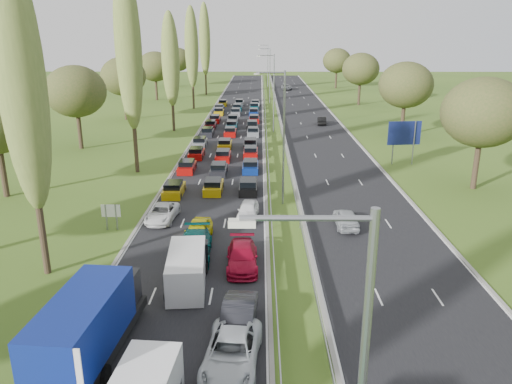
{
  "coord_description": "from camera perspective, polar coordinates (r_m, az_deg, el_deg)",
  "views": [
    {
      "loc": [
        2.43,
        -0.44,
        14.98
      ],
      "look_at": [
        2.05,
        41.89,
        1.5
      ],
      "focal_mm": 35.0,
      "sensor_mm": 36.0,
      "label": 1
    }
  ],
  "objects": [
    {
      "name": "ground",
      "position": [
        81.85,
        1.97,
        7.11
      ],
      "size": [
        260.0,
        260.0,
        0.0
      ],
      "primitive_type": "plane",
      "color": "#39561A",
      "rests_on": "ground"
    },
    {
      "name": "near_carriageway",
      "position": [
        84.41,
        -2.7,
        7.43
      ],
      "size": [
        10.5,
        215.0,
        0.04
      ],
      "primitive_type": "cube",
      "color": "black",
      "rests_on": "ground"
    },
    {
      "name": "far_carriageway",
      "position": [
        84.74,
        6.53,
        7.37
      ],
      "size": [
        10.5,
        215.0,
        0.04
      ],
      "primitive_type": "cube",
      "color": "black",
      "rests_on": "ground"
    },
    {
      "name": "central_reservation",
      "position": [
        84.21,
        1.93,
        7.79
      ],
      "size": [
        2.36,
        215.0,
        0.32
      ],
      "color": "gray",
      "rests_on": "ground"
    },
    {
      "name": "lamp_columns",
      "position": [
        78.98,
        2.05,
        11.13
      ],
      "size": [
        0.18,
        140.18,
        12.0
      ],
      "color": "gray",
      "rests_on": "ground"
    },
    {
      "name": "poplar_row",
      "position": [
        70.05,
        -11.36,
        15.21
      ],
      "size": [
        2.8,
        127.8,
        22.44
      ],
      "color": "#2D2116",
      "rests_on": "ground"
    },
    {
      "name": "woodland_left",
      "position": [
        68.02,
        -20.9,
        10.37
      ],
      "size": [
        8.0,
        166.0,
        11.1
      ],
      "color": "#2D2116",
      "rests_on": "ground"
    },
    {
      "name": "woodland_right",
      "position": [
        70.86,
        18.57,
        10.86
      ],
      "size": [
        8.0,
        153.0,
        11.1
      ],
      "color": "#2D2116",
      "rests_on": "ground"
    },
    {
      "name": "traffic_queue_fill",
      "position": [
        79.49,
        -2.91,
        7.1
      ],
      "size": [
        9.01,
        67.35,
        0.8
      ],
      "color": "#BF990C",
      "rests_on": "ground"
    },
    {
      "name": "near_car_2",
      "position": [
        42.42,
        -10.67,
        -2.37
      ],
      "size": [
        2.5,
        4.82,
        1.3
      ],
      "primitive_type": "imported",
      "rotation": [
        0.0,
        0.0,
        -0.08
      ],
      "color": "white",
      "rests_on": "near_carriageway"
    },
    {
      "name": "near_car_7",
      "position": [
        35.23,
        -7.0,
        -6.18
      ],
      "size": [
        2.5,
        5.61,
        1.6
      ],
      "primitive_type": "imported",
      "rotation": [
        0.0,
        0.0,
        0.05
      ],
      "color": "#054D49",
      "rests_on": "near_carriageway"
    },
    {
      "name": "near_car_8",
      "position": [
        37.85,
        -6.63,
        -4.47
      ],
      "size": [
        2.05,
        4.62,
        1.55
      ],
      "primitive_type": "imported",
      "rotation": [
        0.0,
        0.0,
        -0.05
      ],
      "color": "#C9C00D",
      "rests_on": "near_carriageway"
    },
    {
      "name": "near_car_9",
      "position": [
        26.77,
        -2.05,
        -14.27
      ],
      "size": [
        2.07,
        5.01,
        1.61
      ],
      "primitive_type": "imported",
      "rotation": [
        0.0,
        0.0,
        -0.07
      ],
      "color": "black",
      "rests_on": "near_carriageway"
    },
    {
      "name": "near_car_10",
      "position": [
        24.47,
        -2.79,
        -17.85
      ],
      "size": [
        2.96,
        5.64,
        1.51
      ],
      "primitive_type": "imported",
      "rotation": [
        0.0,
        0.0,
        -0.08
      ],
      "color": "silver",
      "rests_on": "near_carriageway"
    },
    {
      "name": "near_car_11",
      "position": [
        33.57,
        -1.59,
        -7.42
      ],
      "size": [
        2.22,
        5.11,
        1.46
      ],
      "primitive_type": "imported",
      "rotation": [
        0.0,
        0.0,
        0.03
      ],
      "color": "maroon",
      "rests_on": "near_carriageway"
    },
    {
      "name": "near_car_12",
      "position": [
        42.2,
        -0.92,
        -2.09
      ],
      "size": [
        1.99,
        4.22,
        1.39
      ],
      "primitive_type": "imported",
      "rotation": [
        0.0,
        0.0,
        -0.09
      ],
      "color": "white",
      "rests_on": "near_carriageway"
    },
    {
      "name": "far_car_0",
      "position": [
        40.94,
        10.26,
        -2.97
      ],
      "size": [
        1.74,
        4.3,
        1.46
      ],
      "primitive_type": "imported",
      "rotation": [
        0.0,
        0.0,
        3.14
      ],
      "color": "#A0A5A9",
      "rests_on": "far_carriageway"
    },
    {
      "name": "far_car_1",
      "position": [
        87.33,
        7.52,
        8.1
      ],
      "size": [
        1.73,
        4.19,
        1.35
      ],
      "primitive_type": "imported",
      "rotation": [
        0.0,
        0.0,
        3.07
      ],
      "color": "black",
      "rests_on": "far_carriageway"
    },
    {
      "name": "far_car_2",
      "position": [
        142.13,
        3.49,
        11.91
      ],
      "size": [
        2.67,
        5.62,
        1.55
      ],
      "primitive_type": "imported",
      "rotation": [
        0.0,
        0.0,
        3.16
      ],
      "color": "slate",
      "rests_on": "far_carriageway"
    },
    {
      "name": "blue_lorry",
      "position": [
        25.36,
        -18.41,
        -14.18
      ],
      "size": [
        2.52,
        9.06,
        3.83
      ],
      "rotation": [
        0.0,
        0.0,
        -0.08
      ],
      "color": "black",
      "rests_on": "near_carriageway"
    },
    {
      "name": "white_van_rear",
      "position": [
        31.46,
        -7.86,
        -8.59
      ],
      "size": [
        2.19,
        5.59,
        2.25
      ],
      "rotation": [
        0.0,
        0.0,
        0.08
      ],
      "color": "silver",
      "rests_on": "near_carriageway"
    },
    {
      "name": "info_sign",
      "position": [
        41.16,
        -16.24,
        -2.38
      ],
      "size": [
        1.5,
        0.16,
        2.1
      ],
      "color": "gray",
      "rests_on": "ground"
    },
    {
      "name": "direction_sign",
      "position": [
        61.62,
        16.59,
        6.26
      ],
      "size": [
        3.98,
        0.58,
        5.2
      ],
      "color": "gray",
      "rests_on": "ground"
    }
  ]
}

